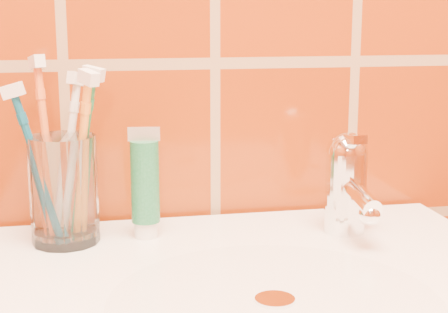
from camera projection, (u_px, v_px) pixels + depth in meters
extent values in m
cylinder|color=silver|center=(275.00, 302.00, 0.61)|extent=(0.30, 0.30, 0.00)
cylinder|color=white|center=(275.00, 300.00, 0.61)|extent=(0.04, 0.04, 0.00)
cylinder|color=white|center=(64.00, 190.00, 0.76)|extent=(0.10, 0.10, 0.12)
cylinder|color=white|center=(146.00, 229.00, 0.79)|extent=(0.03, 0.03, 0.02)
cylinder|color=#176238|center=(145.00, 181.00, 0.78)|extent=(0.03, 0.03, 0.09)
cube|color=beige|center=(144.00, 134.00, 0.77)|extent=(0.04, 0.00, 0.02)
cylinder|color=white|center=(345.00, 192.00, 0.80)|extent=(0.05, 0.05, 0.09)
sphere|color=white|center=(347.00, 153.00, 0.79)|extent=(0.05, 0.05, 0.05)
cylinder|color=white|center=(358.00, 195.00, 0.76)|extent=(0.02, 0.09, 0.03)
cube|color=white|center=(351.00, 139.00, 0.78)|extent=(0.02, 0.06, 0.01)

